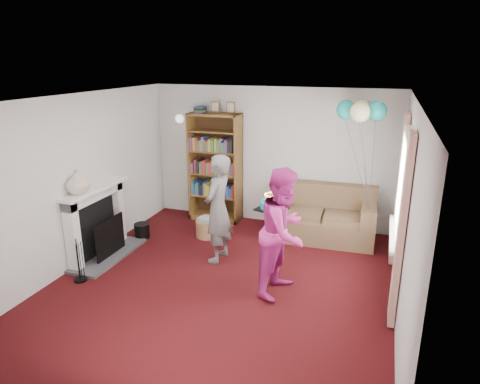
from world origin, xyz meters
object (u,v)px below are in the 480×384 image
at_px(bookcase, 216,169).
at_px(person_magenta, 284,232).
at_px(sofa, 324,218).
at_px(person_striped, 218,209).
at_px(birthday_cake, 272,205).

height_order(bookcase, person_magenta, bookcase).
distance_m(sofa, person_magenta, 2.07).
relative_size(sofa, person_striped, 1.03).
bearing_deg(sofa, person_magenta, -99.47).
distance_m(sofa, person_striped, 2.04).
height_order(bookcase, sofa, bookcase).
xyz_separation_m(bookcase, birthday_cake, (1.58, -1.91, 0.09)).
xyz_separation_m(sofa, person_striped, (-1.40, -1.40, 0.49)).
bearing_deg(bookcase, sofa, -6.38).
xyz_separation_m(person_magenta, birthday_cake, (-0.25, 0.31, 0.23)).
bearing_deg(person_striped, person_magenta, 66.12).
bearing_deg(bookcase, person_magenta, -50.49).
height_order(bookcase, person_striped, bookcase).
relative_size(bookcase, person_striped, 1.36).
relative_size(sofa, person_magenta, 1.00).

